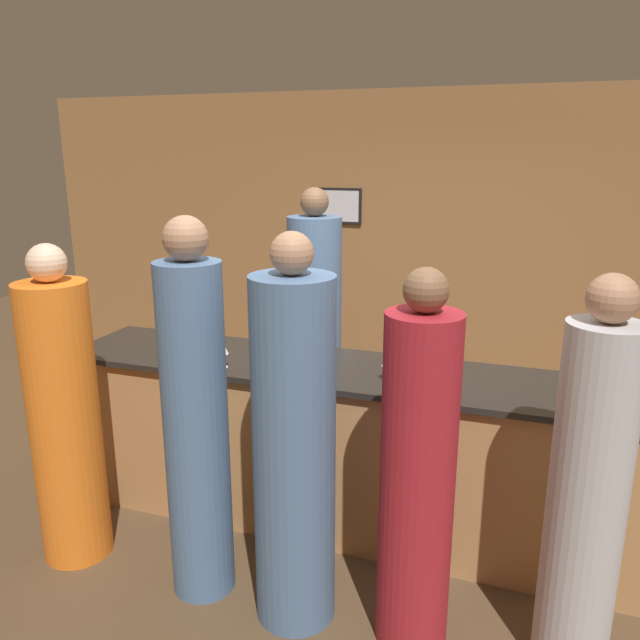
# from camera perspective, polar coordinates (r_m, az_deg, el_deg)

# --- Properties ---
(ground_plane) EXTENTS (14.00, 14.00, 0.00)m
(ground_plane) POSITION_cam_1_polar(r_m,az_deg,el_deg) (4.14, 2.43, -17.90)
(ground_plane) COLOR #4C3823
(back_wall) EXTENTS (8.00, 0.08, 2.80)m
(back_wall) POSITION_cam_1_polar(r_m,az_deg,el_deg) (5.94, 9.43, 6.70)
(back_wall) COLOR olive
(back_wall) RESTS_ON ground_plane
(bar_counter) EXTENTS (3.56, 0.72, 1.02)m
(bar_counter) POSITION_cam_1_polar(r_m,az_deg,el_deg) (3.88, 2.51, -11.54)
(bar_counter) COLOR #B27F4C
(bar_counter) RESTS_ON ground_plane
(bartender) EXTENTS (0.40, 0.40, 2.01)m
(bartender) POSITION_cam_1_polar(r_m,az_deg,el_deg) (4.68, -0.48, -1.27)
(bartender) COLOR #4C6B93
(bartender) RESTS_ON ground_plane
(guest_0) EXTENTS (0.33, 0.33, 1.98)m
(guest_0) POSITION_cam_1_polar(r_m,az_deg,el_deg) (3.23, -11.27, -9.44)
(guest_0) COLOR #4C6B93
(guest_0) RESTS_ON ground_plane
(guest_1) EXTENTS (0.38, 0.38, 1.81)m
(guest_1) POSITION_cam_1_polar(r_m,az_deg,el_deg) (3.75, -22.30, -8.37)
(guest_1) COLOR orange
(guest_1) RESTS_ON ground_plane
(guest_2) EXTENTS (0.32, 0.32, 1.81)m
(guest_2) POSITION_cam_1_polar(r_m,az_deg,el_deg) (2.96, 23.24, -14.67)
(guest_2) COLOR #B2B2B7
(guest_2) RESTS_ON ground_plane
(guest_3) EXTENTS (0.34, 0.34, 1.80)m
(guest_3) POSITION_cam_1_polar(r_m,az_deg,el_deg) (2.92, 8.89, -14.16)
(guest_3) COLOR maroon
(guest_3) RESTS_ON ground_plane
(guest_4) EXTENTS (0.39, 0.39, 1.93)m
(guest_4) POSITION_cam_1_polar(r_m,az_deg,el_deg) (3.01, -2.38, -11.86)
(guest_4) COLOR #4C6B93
(guest_4) RESTS_ON ground_plane
(wine_bottle_0) EXTENTS (0.08, 0.08, 0.32)m
(wine_bottle_0) POSITION_cam_1_polar(r_m,az_deg,el_deg) (3.81, 10.83, -2.08)
(wine_bottle_0) COLOR #19381E
(wine_bottle_0) RESTS_ON bar_counter
(ice_bucket) EXTENTS (0.18, 0.18, 0.17)m
(ice_bucket) POSITION_cam_1_polar(r_m,az_deg,el_deg) (3.73, 27.12, -4.54)
(ice_bucket) COLOR #9E9993
(ice_bucket) RESTS_ON bar_counter
(wine_glass_0) EXTENTS (0.07, 0.07, 0.15)m
(wine_glass_0) POSITION_cam_1_polar(r_m,az_deg,el_deg) (3.70, -8.88, -2.64)
(wine_glass_0) COLOR silver
(wine_glass_0) RESTS_ON bar_counter
(wine_glass_1) EXTENTS (0.08, 0.08, 0.18)m
(wine_glass_1) POSITION_cam_1_polar(r_m,az_deg,el_deg) (3.65, -5.25, -2.38)
(wine_glass_1) COLOR silver
(wine_glass_1) RESTS_ON bar_counter
(wine_glass_2) EXTENTS (0.07, 0.07, 0.17)m
(wine_glass_2) POSITION_cam_1_polar(r_m,az_deg,el_deg) (3.90, -12.38, -1.63)
(wine_glass_2) COLOR silver
(wine_glass_2) RESTS_ON bar_counter
(wine_glass_3) EXTENTS (0.08, 0.08, 0.15)m
(wine_glass_3) POSITION_cam_1_polar(r_m,az_deg,el_deg) (3.48, 6.31, -3.72)
(wine_glass_3) COLOR silver
(wine_glass_3) RESTS_ON bar_counter
(wine_glass_4) EXTENTS (0.06, 0.06, 0.16)m
(wine_glass_4) POSITION_cam_1_polar(r_m,az_deg,el_deg) (3.56, -5.81, -3.02)
(wine_glass_4) COLOR silver
(wine_glass_4) RESTS_ON bar_counter
(wine_glass_5) EXTENTS (0.08, 0.08, 0.16)m
(wine_glass_5) POSITION_cam_1_polar(r_m,az_deg,el_deg) (3.38, 9.74, -4.34)
(wine_glass_5) COLOR silver
(wine_glass_5) RESTS_ON bar_counter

